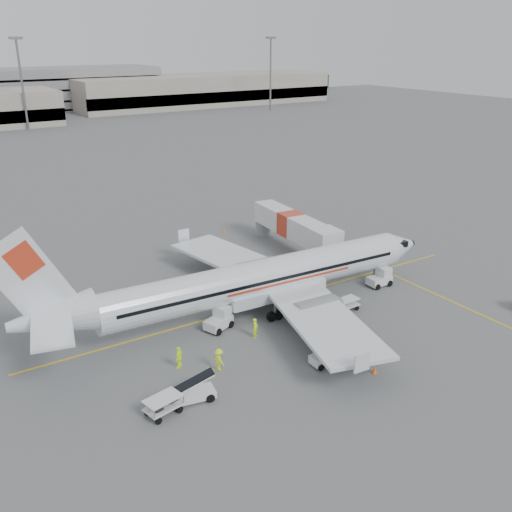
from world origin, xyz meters
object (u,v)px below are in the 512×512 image
object	(u,v)px
jet_bridge	(291,232)
tug_aft	(218,319)
aircraft	(262,254)
tug_mid	(324,355)
tug_fore	(379,277)
belt_loader	(189,385)

from	to	relation	value
jet_bridge	tug_aft	size ratio (longest dim) A/B	6.89
aircraft	tug_mid	bearing A→B (deg)	-93.40
jet_bridge	tug_fore	distance (m)	12.71
aircraft	jet_bridge	xyz separation A→B (m)	(10.94, 10.83, -3.05)
jet_bridge	tug_fore	bearing A→B (deg)	-80.28
tug_mid	tug_fore	bearing A→B (deg)	32.26
tug_fore	tug_aft	size ratio (longest dim) A/B	0.98
tug_fore	jet_bridge	bearing A→B (deg)	96.58
aircraft	tug_fore	distance (m)	13.15
belt_loader	tug_mid	xyz separation A→B (m)	(10.15, -1.27, -0.43)
aircraft	tug_mid	xyz separation A→B (m)	(-1.05, -9.84, -4.43)
jet_bridge	tug_fore	size ratio (longest dim) A/B	7.04
aircraft	tug_aft	size ratio (longest dim) A/B	15.96
jet_bridge	belt_loader	xyz separation A→B (m)	(-22.15, -19.40, -0.95)
jet_bridge	tug_aft	distance (m)	19.79
jet_bridge	tug_mid	world-z (taller)	jet_bridge
tug_fore	tug_aft	world-z (taller)	tug_aft
aircraft	tug_mid	world-z (taller)	aircraft
jet_bridge	belt_loader	bearing A→B (deg)	-135.24
tug_mid	jet_bridge	bearing A→B (deg)	60.90
tug_aft	aircraft	bearing A→B (deg)	-9.91
aircraft	tug_aft	distance (m)	6.55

